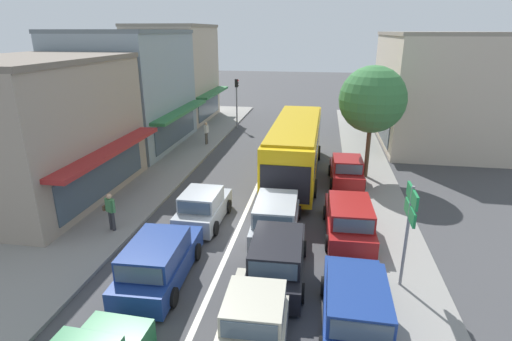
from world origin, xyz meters
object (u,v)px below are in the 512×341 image
object	(u,v)px
pedestrian_with_handbag_near	(110,209)
pedestrian_browsing_midblock	(206,132)
hatchback_adjacent_lane_trail	(203,208)
wagon_queue_gap_filler	(159,261)
wagon_queue_far_back	(277,258)
street_tree_right	(373,100)
directional_road_sign	(410,213)
traffic_light_downstreet	(237,95)
wagon_behind_bus_mid	(276,217)
parked_hatchback_kerb_third	(346,171)
city_bus	(295,145)
parked_wagon_kerb_second	(349,220)
sedan_behind_bus_near	(255,321)
parked_wagon_kerb_front	(356,308)

from	to	relation	value
pedestrian_with_handbag_near	pedestrian_browsing_midblock	bearing A→B (deg)	89.49
hatchback_adjacent_lane_trail	wagon_queue_gap_filler	bearing A→B (deg)	-92.71
wagon_queue_far_back	street_tree_right	world-z (taller)	street_tree_right
street_tree_right	directional_road_sign	bearing A→B (deg)	-88.92
traffic_light_downstreet	pedestrian_with_handbag_near	xyz separation A→B (m)	(-1.14, -19.66, -1.79)
wagon_queue_gap_filler	wagon_behind_bus_mid	distance (m)	5.29
wagon_behind_bus_mid	parked_hatchback_kerb_third	world-z (taller)	wagon_behind_bus_mid
street_tree_right	city_bus	bearing A→B (deg)	-175.05
parked_wagon_kerb_second	pedestrian_with_handbag_near	world-z (taller)	pedestrian_with_handbag_near
wagon_queue_gap_filler	pedestrian_with_handbag_near	world-z (taller)	pedestrian_with_handbag_near
parked_hatchback_kerb_third	wagon_queue_gap_filler	bearing A→B (deg)	-122.51
hatchback_adjacent_lane_trail	parked_wagon_kerb_second	xyz separation A→B (m)	(6.23, -0.21, 0.04)
city_bus	wagon_queue_far_back	bearing A→B (deg)	-89.11
city_bus	parked_wagon_kerb_second	bearing A→B (deg)	-68.30
city_bus	pedestrian_with_handbag_near	size ratio (longest dim) A/B	6.68
wagon_behind_bus_mid	hatchback_adjacent_lane_trail	bearing A→B (deg)	172.15
parked_hatchback_kerb_third	wagon_behind_bus_mid	bearing A→B (deg)	-116.13
sedan_behind_bus_near	parked_wagon_kerb_front	world-z (taller)	parked_wagon_kerb_front
street_tree_right	pedestrian_browsing_midblock	world-z (taller)	street_tree_right
directional_road_sign	pedestrian_with_handbag_near	xyz separation A→B (m)	(-11.24, 1.98, -1.64)
wagon_queue_gap_filler	parked_wagon_kerb_front	size ratio (longest dim) A/B	1.01
parked_wagon_kerb_front	parked_hatchback_kerb_third	bearing A→B (deg)	88.60
sedan_behind_bus_near	pedestrian_with_handbag_near	size ratio (longest dim) A/B	2.60
directional_road_sign	parked_wagon_kerb_second	bearing A→B (deg)	114.67
wagon_behind_bus_mid	street_tree_right	world-z (taller)	street_tree_right
directional_road_sign	pedestrian_browsing_midblock	distance (m)	19.24
wagon_queue_gap_filler	hatchback_adjacent_lane_trail	bearing A→B (deg)	87.29
sedan_behind_bus_near	wagon_queue_far_back	world-z (taller)	wagon_queue_far_back
sedan_behind_bus_near	directional_road_sign	world-z (taller)	directional_road_sign
city_bus	street_tree_right	bearing A→B (deg)	4.95
parked_wagon_kerb_second	parked_hatchback_kerb_third	bearing A→B (deg)	88.28
city_bus	pedestrian_with_handbag_near	xyz separation A→B (m)	(-7.00, -8.16, -0.81)
wagon_queue_far_back	parked_hatchback_kerb_third	distance (m)	9.91
wagon_queue_gap_filler	traffic_light_downstreet	bearing A→B (deg)	95.43
pedestrian_browsing_midblock	traffic_light_downstreet	bearing A→B (deg)	80.44
wagon_behind_bus_mid	parked_wagon_kerb_front	distance (m)	6.04
wagon_behind_bus_mid	parked_wagon_kerb_second	world-z (taller)	same
hatchback_adjacent_lane_trail	parked_wagon_kerb_second	size ratio (longest dim) A/B	0.82
parked_hatchback_kerb_third	directional_road_sign	distance (m)	9.77
city_bus	traffic_light_downstreet	bearing A→B (deg)	117.02
traffic_light_downstreet	wagon_behind_bus_mid	bearing A→B (deg)	-73.14
wagon_behind_bus_mid	pedestrian_browsing_midblock	size ratio (longest dim) A/B	2.78
parked_wagon_kerb_second	pedestrian_browsing_midblock	distance (m)	15.60
hatchback_adjacent_lane_trail	pedestrian_browsing_midblock	size ratio (longest dim) A/B	2.29
wagon_queue_far_back	traffic_light_downstreet	xyz separation A→B (m)	(-6.02, 21.69, 2.11)
directional_road_sign	street_tree_right	size ratio (longest dim) A/B	0.57
pedestrian_with_handbag_near	wagon_queue_gap_filler	bearing A→B (deg)	-41.41
parked_wagon_kerb_second	pedestrian_browsing_midblock	xyz separation A→B (m)	(-9.60, 12.30, 0.32)
parked_hatchback_kerb_third	parked_wagon_kerb_front	bearing A→B (deg)	-91.40
hatchback_adjacent_lane_trail	street_tree_right	bearing A→B (deg)	42.67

